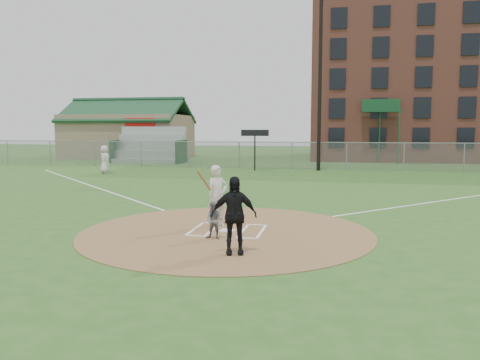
% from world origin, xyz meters
% --- Properties ---
extents(ground, '(140.00, 140.00, 0.00)m').
position_xyz_m(ground, '(0.00, 0.00, 0.00)').
color(ground, '#2C581E').
rests_on(ground, ground).
extents(dirt_circle, '(8.40, 8.40, 0.02)m').
position_xyz_m(dirt_circle, '(0.00, 0.00, 0.01)').
color(dirt_circle, olive).
rests_on(dirt_circle, ground).
extents(home_plate, '(0.46, 0.46, 0.03)m').
position_xyz_m(home_plate, '(0.01, 0.03, 0.03)').
color(home_plate, silver).
rests_on(home_plate, dirt_circle).
extents(foul_line_first, '(17.04, 17.04, 0.01)m').
position_xyz_m(foul_line_first, '(9.00, 9.00, 0.01)').
color(foul_line_first, white).
rests_on(foul_line_first, ground).
extents(foul_line_third, '(17.04, 17.04, 0.01)m').
position_xyz_m(foul_line_third, '(-9.00, 9.00, 0.01)').
color(foul_line_third, white).
rests_on(foul_line_third, ground).
extents(catcher, '(0.52, 0.42, 1.01)m').
position_xyz_m(catcher, '(-0.11, -0.99, 0.52)').
color(catcher, slate).
rests_on(catcher, dirt_circle).
extents(umpire, '(1.16, 0.69, 1.85)m').
position_xyz_m(umpire, '(0.71, -2.35, 0.94)').
color(umpire, black).
rests_on(umpire, dirt_circle).
extents(ondeck_player, '(1.08, 1.04, 1.87)m').
position_xyz_m(ondeck_player, '(-12.12, 16.17, 0.93)').
color(ondeck_player, silver).
rests_on(ondeck_player, ground).
extents(batters_boxes, '(2.08, 1.88, 0.01)m').
position_xyz_m(batters_boxes, '(0.00, 0.15, 0.03)').
color(batters_boxes, white).
rests_on(batters_boxes, dirt_circle).
extents(batter_at_plate, '(0.88, 1.07, 1.86)m').
position_xyz_m(batter_at_plate, '(-0.43, 0.65, 0.95)').
color(batter_at_plate, silver).
rests_on(batter_at_plate, dirt_circle).
extents(outfield_fence, '(56.08, 0.08, 2.03)m').
position_xyz_m(outfield_fence, '(0.00, 22.00, 1.02)').
color(outfield_fence, slate).
rests_on(outfield_fence, ground).
extents(bleachers, '(6.08, 3.20, 3.20)m').
position_xyz_m(bleachers, '(-13.00, 26.20, 1.59)').
color(bleachers, '#B7BABF').
rests_on(bleachers, ground).
extents(clubhouse, '(12.20, 8.71, 6.23)m').
position_xyz_m(clubhouse, '(-18.00, 32.99, 2.39)').
color(clubhouse, gray).
rests_on(clubhouse, ground).
extents(brick_warehouse, '(30.00, 17.17, 15.00)m').
position_xyz_m(brick_warehouse, '(16.00, 37.96, 7.50)').
color(brick_warehouse, '#9E5344').
rests_on(brick_warehouse, ground).
extents(light_pole, '(1.20, 0.30, 12.22)m').
position_xyz_m(light_pole, '(2.00, 21.00, 6.61)').
color(light_pole, black).
rests_on(light_pole, ground).
extents(scoreboard_sign, '(2.00, 0.10, 2.93)m').
position_xyz_m(scoreboard_sign, '(-2.50, 20.20, 2.39)').
color(scoreboard_sign, black).
rests_on(scoreboard_sign, ground).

